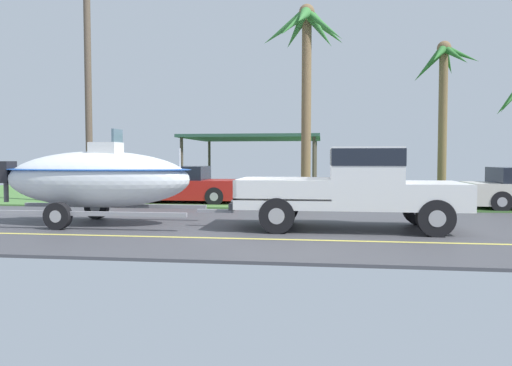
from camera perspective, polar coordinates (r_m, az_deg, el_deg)
name	(u,v)px	position (r m, az deg, el deg)	size (l,w,h in m)	color
ground	(299,199)	(20.34, 4.98, -1.86)	(36.00, 22.00, 0.11)	#424247
pickup_truck_towing	(363,184)	(11.86, 12.27, -0.15)	(5.43, 2.10, 1.93)	silver
boat_on_trailer	(97,179)	(13.10, -17.97, 0.46)	(6.19, 2.26, 2.41)	gray
parked_sedan_near	(178,185)	(18.44, -9.06, -0.26)	(4.45, 1.82, 1.38)	#B21E19
carport_awning	(255,139)	(24.13, -0.12, 5.13)	(6.33, 5.92, 2.73)	#4C4238
palm_tree_near_left	(307,49)	(17.75, 5.89, 15.14)	(3.11, 3.24, 7.00)	brown
palm_tree_mid	(443,81)	(25.86, 20.83, 10.99)	(3.18, 3.08, 7.32)	brown
utility_pole	(88,79)	(18.84, -18.88, 11.34)	(0.24, 1.80, 8.67)	brown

